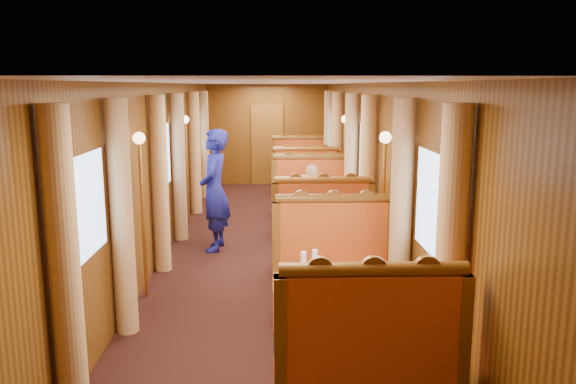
{
  "coord_description": "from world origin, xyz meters",
  "views": [
    {
      "loc": [
        0.09,
        -8.13,
        2.46
      ],
      "look_at": [
        0.32,
        -0.7,
        1.05
      ],
      "focal_mm": 35.0,
      "sensor_mm": 36.0,
      "label": 1
    }
  ],
  "objects_px": {
    "banquette_mid_aft": "(311,210)",
    "banquette_near_fwd": "(366,380)",
    "table_near": "(347,326)",
    "rose_vase_mid": "(316,192)",
    "teapot_back": "(332,275)",
    "steward": "(215,190)",
    "banquette_mid_fwd": "(322,243)",
    "fruit_plate": "(387,289)",
    "rose_vase_far": "(301,160)",
    "table_mid": "(315,227)",
    "table_far": "(302,186)",
    "passenger": "(312,194)",
    "teapot_right": "(349,283)",
    "banquette_far_fwd": "(305,193)",
    "teapot_left": "(333,284)",
    "banquette_near_aft": "(334,281)",
    "tea_tray": "(339,286)",
    "banquette_far_aft": "(300,176)"
  },
  "relations": [
    {
      "from": "banquette_near_fwd",
      "to": "teapot_back",
      "type": "height_order",
      "value": "banquette_near_fwd"
    },
    {
      "from": "banquette_near_aft",
      "to": "tea_tray",
      "type": "xyz_separation_m",
      "value": [
        -0.08,
        -1.03,
        0.33
      ]
    },
    {
      "from": "table_near",
      "to": "steward",
      "type": "xyz_separation_m",
      "value": [
        -1.51,
        3.67,
        0.54
      ]
    },
    {
      "from": "table_near",
      "to": "banquette_far_fwd",
      "type": "height_order",
      "value": "banquette_far_fwd"
    },
    {
      "from": "table_near",
      "to": "banquette_near_fwd",
      "type": "relative_size",
      "value": 0.78
    },
    {
      "from": "banquette_near_fwd",
      "to": "banquette_near_aft",
      "type": "bearing_deg",
      "value": 90.0
    },
    {
      "from": "fruit_plate",
      "to": "rose_vase_far",
      "type": "xyz_separation_m",
      "value": [
        -0.35,
        7.19,
        0.16
      ]
    },
    {
      "from": "banquette_near_fwd",
      "to": "banquette_mid_fwd",
      "type": "distance_m",
      "value": 3.5
    },
    {
      "from": "table_far",
      "to": "passenger",
      "type": "xyz_separation_m",
      "value": [
        -0.0,
        -2.72,
        0.37
      ]
    },
    {
      "from": "teapot_left",
      "to": "rose_vase_far",
      "type": "distance_m",
      "value": 7.17
    },
    {
      "from": "table_near",
      "to": "banquette_near_fwd",
      "type": "distance_m",
      "value": 1.02
    },
    {
      "from": "banquette_near_aft",
      "to": "rose_vase_far",
      "type": "height_order",
      "value": "banquette_near_aft"
    },
    {
      "from": "banquette_mid_aft",
      "to": "rose_vase_mid",
      "type": "xyz_separation_m",
      "value": [
        -0.0,
        -1.05,
        0.5
      ]
    },
    {
      "from": "rose_vase_far",
      "to": "rose_vase_mid",
      "type": "bearing_deg",
      "value": -89.5
    },
    {
      "from": "tea_tray",
      "to": "steward",
      "type": "xyz_separation_m",
      "value": [
        -1.43,
        3.69,
        0.16
      ]
    },
    {
      "from": "passenger",
      "to": "banquette_mid_aft",
      "type": "bearing_deg",
      "value": 90.0
    },
    {
      "from": "banquette_far_aft",
      "to": "banquette_near_aft",
      "type": "bearing_deg",
      "value": -90.0
    },
    {
      "from": "table_near",
      "to": "banquette_mid_fwd",
      "type": "relative_size",
      "value": 0.78
    },
    {
      "from": "banquette_near_fwd",
      "to": "teapot_right",
      "type": "xyz_separation_m",
      "value": [
        -0.0,
        0.89,
        0.39
      ]
    },
    {
      "from": "teapot_right",
      "to": "rose_vase_far",
      "type": "height_order",
      "value": "rose_vase_far"
    },
    {
      "from": "fruit_plate",
      "to": "passenger",
      "type": "relative_size",
      "value": 0.31
    },
    {
      "from": "teapot_back",
      "to": "passenger",
      "type": "distance_m",
      "value": 4.2
    },
    {
      "from": "table_near",
      "to": "table_mid",
      "type": "bearing_deg",
      "value": 90.0
    },
    {
      "from": "rose_vase_mid",
      "to": "rose_vase_far",
      "type": "height_order",
      "value": "same"
    },
    {
      "from": "banquette_mid_aft",
      "to": "teapot_left",
      "type": "distance_m",
      "value": 4.67
    },
    {
      "from": "banquette_near_fwd",
      "to": "steward",
      "type": "xyz_separation_m",
      "value": [
        -1.51,
        4.69,
        0.49
      ]
    },
    {
      "from": "banquette_near_fwd",
      "to": "passenger",
      "type": "height_order",
      "value": "banquette_near_fwd"
    },
    {
      "from": "banquette_near_aft",
      "to": "table_mid",
      "type": "relative_size",
      "value": 1.28
    },
    {
      "from": "table_mid",
      "to": "table_far",
      "type": "distance_m",
      "value": 3.5
    },
    {
      "from": "banquette_near_fwd",
      "to": "tea_tray",
      "type": "height_order",
      "value": "banquette_near_fwd"
    },
    {
      "from": "rose_vase_far",
      "to": "teapot_left",
      "type": "bearing_deg",
      "value": -90.91
    },
    {
      "from": "banquette_far_fwd",
      "to": "rose_vase_mid",
      "type": "xyz_separation_m",
      "value": [
        -0.0,
        -2.52,
        0.5
      ]
    },
    {
      "from": "table_near",
      "to": "banquette_mid_fwd",
      "type": "height_order",
      "value": "banquette_mid_fwd"
    },
    {
      "from": "teapot_right",
      "to": "steward",
      "type": "bearing_deg",
      "value": 87.56
    },
    {
      "from": "fruit_plate",
      "to": "passenger",
      "type": "bearing_deg",
      "value": 94.07
    },
    {
      "from": "banquette_far_aft",
      "to": "rose_vase_mid",
      "type": "bearing_deg",
      "value": -90.03
    },
    {
      "from": "banquette_near_fwd",
      "to": "rose_vase_mid",
      "type": "distance_m",
      "value": 4.5
    },
    {
      "from": "teapot_back",
      "to": "steward",
      "type": "relative_size",
      "value": 0.09
    },
    {
      "from": "banquette_near_aft",
      "to": "table_far",
      "type": "bearing_deg",
      "value": 90.0
    },
    {
      "from": "table_near",
      "to": "teapot_back",
      "type": "xyz_separation_m",
      "value": [
        -0.13,
        0.08,
        0.44
      ]
    },
    {
      "from": "banquette_mid_aft",
      "to": "fruit_plate",
      "type": "height_order",
      "value": "banquette_mid_aft"
    },
    {
      "from": "banquette_mid_fwd",
      "to": "steward",
      "type": "distance_m",
      "value": 1.98
    },
    {
      "from": "banquette_far_fwd",
      "to": "steward",
      "type": "height_order",
      "value": "steward"
    },
    {
      "from": "banquette_mid_aft",
      "to": "banquette_near_fwd",
      "type": "bearing_deg",
      "value": -90.0
    },
    {
      "from": "tea_tray",
      "to": "fruit_plate",
      "type": "distance_m",
      "value": 0.42
    },
    {
      "from": "table_near",
      "to": "steward",
      "type": "bearing_deg",
      "value": 112.35
    },
    {
      "from": "teapot_left",
      "to": "tea_tray",
      "type": "bearing_deg",
      "value": 69.7
    },
    {
      "from": "rose_vase_mid",
      "to": "teapot_back",
      "type": "bearing_deg",
      "value": -92.23
    },
    {
      "from": "banquette_far_fwd",
      "to": "rose_vase_mid",
      "type": "relative_size",
      "value": 3.72
    },
    {
      "from": "banquette_mid_fwd",
      "to": "banquette_near_fwd",
      "type": "bearing_deg",
      "value": -90.0
    }
  ]
}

